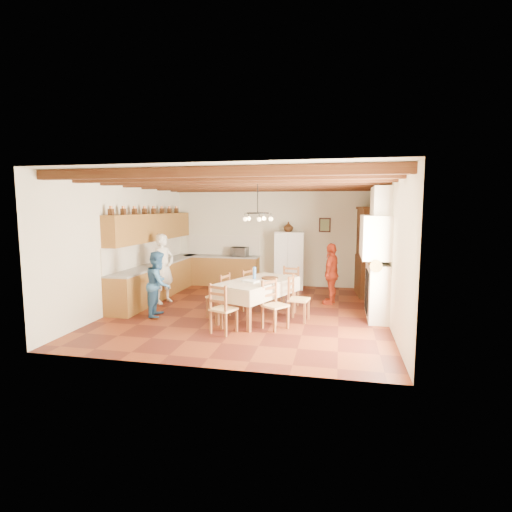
{
  "coord_description": "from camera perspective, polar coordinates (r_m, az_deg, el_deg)",
  "views": [
    {
      "loc": [
        1.98,
        -8.65,
        2.37
      ],
      "look_at": [
        0.1,
        0.3,
        1.25
      ],
      "focal_mm": 28.0,
      "sensor_mm": 36.0,
      "label": 1
    }
  ],
  "objects": [
    {
      "name": "wall_front",
      "position": [
        5.81,
        -8.21,
        -1.72
      ],
      "size": [
        6.0,
        0.02,
        3.0
      ],
      "primitive_type": "cube",
      "color": "beige",
      "rests_on": "ground"
    },
    {
      "name": "wall_picture",
      "position": [
        11.9,
        9.8,
        4.38
      ],
      "size": [
        0.34,
        0.03,
        0.42
      ],
      "primitive_type": "cube",
      "color": "#311B17",
      "rests_on": "ground"
    },
    {
      "name": "microwave",
      "position": [
        12.05,
        -2.38,
        0.62
      ],
      "size": [
        0.52,
        0.39,
        0.27
      ],
      "primitive_type": "imported",
      "rotation": [
        0.0,
        0.0,
        -0.12
      ],
      "color": "silver",
      "rests_on": "countertop_back"
    },
    {
      "name": "chair_left_near",
      "position": [
        8.7,
        -5.41,
        -5.6
      ],
      "size": [
        0.49,
        0.5,
        0.96
      ],
      "primitive_type": null,
      "rotation": [
        0.0,
        0.0,
        -1.81
      ],
      "color": "brown",
      "rests_on": "floor"
    },
    {
      "name": "chair_end_far",
      "position": [
        9.55,
        4.71,
        -4.46
      ],
      "size": [
        0.49,
        0.47,
        0.96
      ],
      "primitive_type": null,
      "rotation": [
        0.0,
        0.0,
        -0.19
      ],
      "color": "brown",
      "rests_on": "floor"
    },
    {
      "name": "chair_right_near",
      "position": [
        7.86,
        2.76,
        -6.95
      ],
      "size": [
        0.57,
        0.57,
        0.96
      ],
      "primitive_type": null,
      "rotation": [
        0.0,
        0.0,
        0.94
      ],
      "color": "brown",
      "rests_on": "floor"
    },
    {
      "name": "fireplace",
      "position": [
        8.94,
        16.53,
        0.46
      ],
      "size": [
        0.56,
        1.6,
        2.8
      ],
      "primitive_type": null,
      "color": "beige",
      "rests_on": "ground"
    },
    {
      "name": "floor",
      "position": [
        9.19,
        -1.0,
        -8.03
      ],
      "size": [
        6.0,
        6.5,
        0.02
      ],
      "primitive_type": "cube",
      "color": "#4B1A12",
      "rests_on": "ground"
    },
    {
      "name": "chair_right_far",
      "position": [
        8.4,
        6.13,
        -6.06
      ],
      "size": [
        0.46,
        0.47,
        0.96
      ],
      "primitive_type": null,
      "rotation": [
        0.0,
        0.0,
        1.42
      ],
      "color": "brown",
      "rests_on": "floor"
    },
    {
      "name": "chair_left_far",
      "position": [
        9.33,
        -2.09,
        -4.71
      ],
      "size": [
        0.53,
        0.54,
        0.96
      ],
      "primitive_type": null,
      "rotation": [
        0.0,
        0.0,
        -1.95
      ],
      "color": "brown",
      "rests_on": "floor"
    },
    {
      "name": "chandelier",
      "position": [
        8.31,
        0.23,
        6.15
      ],
      "size": [
        0.47,
        0.47,
        0.03
      ],
      "primitive_type": "torus",
      "color": "black",
      "rests_on": "ground"
    },
    {
      "name": "wall_right",
      "position": [
        8.76,
        18.55,
        0.91
      ],
      "size": [
        0.02,
        6.5,
        3.0
      ],
      "primitive_type": "cube",
      "color": "beige",
      "rests_on": "ground"
    },
    {
      "name": "person_woman_red",
      "position": [
        9.97,
        10.72,
        -2.5
      ],
      "size": [
        0.57,
        0.94,
        1.5
      ],
      "primitive_type": "imported",
      "rotation": [
        0.0,
        0.0,
        -1.82
      ],
      "color": "#A92D14",
      "rests_on": "floor"
    },
    {
      "name": "ceiling_beams",
      "position": [
        8.89,
        -1.04,
        10.46
      ],
      "size": [
        6.0,
        6.3,
        0.16
      ],
      "primitive_type": null,
      "color": "#34130A",
      "rests_on": "ground"
    },
    {
      "name": "lower_cabinets_back",
      "position": [
        12.28,
        -5.0,
        -2.13
      ],
      "size": [
        2.3,
        0.6,
        0.86
      ],
      "primitive_type": "cube",
      "color": "brown",
      "rests_on": "ground"
    },
    {
      "name": "person_woman_blue",
      "position": [
        8.98,
        -13.75,
        -3.86
      ],
      "size": [
        0.67,
        0.79,
        1.43
      ],
      "primitive_type": "imported",
      "rotation": [
        0.0,
        0.0,
        1.77
      ],
      "color": "#3467A1",
      "rests_on": "floor"
    },
    {
      "name": "refrigerator",
      "position": [
        11.75,
        4.77,
        -0.57
      ],
      "size": [
        0.88,
        0.74,
        1.66
      ],
      "primitive_type": "cube",
      "rotation": [
        0.0,
        0.0,
        0.07
      ],
      "color": "white",
      "rests_on": "floor"
    },
    {
      "name": "upper_cabinets",
      "position": [
        10.84,
        -14.5,
        4.01
      ],
      "size": [
        0.35,
        4.2,
        0.7
      ],
      "primitive_type": "cube",
      "color": "brown",
      "rests_on": "ground"
    },
    {
      "name": "backsplash_back",
      "position": [
        12.46,
        -4.66,
        1.57
      ],
      "size": [
        2.3,
        0.03,
        0.6
      ],
      "primitive_type": "cube",
      "color": "beige",
      "rests_on": "ground"
    },
    {
      "name": "lower_cabinets_left",
      "position": [
        10.95,
        -13.69,
        -3.43
      ],
      "size": [
        0.6,
        4.3,
        0.86
      ],
      "primitive_type": "cube",
      "color": "brown",
      "rests_on": "ground"
    },
    {
      "name": "countertop_left",
      "position": [
        10.88,
        -13.76,
        -1.09
      ],
      "size": [
        0.62,
        4.3,
        0.04
      ],
      "primitive_type": "cube",
      "color": "gray",
      "rests_on": "lower_cabinets_left"
    },
    {
      "name": "dining_table",
      "position": [
        8.47,
        0.23,
        -4.05
      ],
      "size": [
        1.65,
        2.14,
        0.83
      ],
      "rotation": [
        0.0,
        0.0,
        -0.41
      ],
      "color": "beige",
      "rests_on": "floor"
    },
    {
      "name": "wall_back",
      "position": [
        12.11,
        2.42,
        2.86
      ],
      "size": [
        6.0,
        0.02,
        3.0
      ],
      "primitive_type": "cube",
      "color": "beige",
      "rests_on": "ground"
    },
    {
      "name": "ceiling",
      "position": [
        8.9,
        -1.05,
        11.1
      ],
      "size": [
        6.0,
        6.5,
        0.02
      ],
      "primitive_type": "cube",
      "color": "silver",
      "rests_on": "ground"
    },
    {
      "name": "countertop_back",
      "position": [
        12.22,
        -5.02,
        -0.05
      ],
      "size": [
        2.34,
        0.62,
        0.04
      ],
      "primitive_type": "cube",
      "color": "gray",
      "rests_on": "lower_cabinets_back"
    },
    {
      "name": "person_man",
      "position": [
        10.15,
        -13.06,
        -1.74
      ],
      "size": [
        0.62,
        0.74,
        1.73
      ],
      "primitive_type": "imported",
      "rotation": [
        0.0,
        0.0,
        1.19
      ],
      "color": "silver",
      "rests_on": "floor"
    },
    {
      "name": "fridge_vase",
      "position": [
        11.67,
        4.65,
        4.19
      ],
      "size": [
        0.3,
        0.3,
        0.29
      ],
      "primitive_type": "imported",
      "rotation": [
        0.0,
        0.0,
        0.08
      ],
      "color": "#341B0C",
      "rests_on": "refrigerator"
    },
    {
      "name": "chair_end_near",
      "position": [
        7.61,
        -4.66,
        -7.43
      ],
      "size": [
        0.54,
        0.53,
        0.96
      ],
      "primitive_type": null,
      "rotation": [
        0.0,
        0.0,
        2.77
      ],
      "color": "brown",
      "rests_on": "floor"
    },
    {
      "name": "backsplash_left",
      "position": [
        10.96,
        -15.15,
        0.61
      ],
      "size": [
        0.03,
        4.3,
        0.6
      ],
      "primitive_type": "cube",
      "color": "beige",
      "rests_on": "ground"
    },
    {
      "name": "wall_left",
      "position": [
        10.03,
        -18.05,
        1.66
      ],
      "size": [
        0.02,
        6.5,
        3.0
      ],
      "primitive_type": "cube",
      "color": "beige",
      "rests_on": "ground"
    },
    {
      "name": "hutch",
      "position": [
        11.08,
        15.77,
        0.61
      ],
      "size": [
        0.67,
        1.36,
        2.38
      ],
      "primitive_type": null,
      "rotation": [
        0.0,
        0.0,
        0.09
      ],
      "color": "#341B0C",
      "rests_on": "floor"
    }
  ]
}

